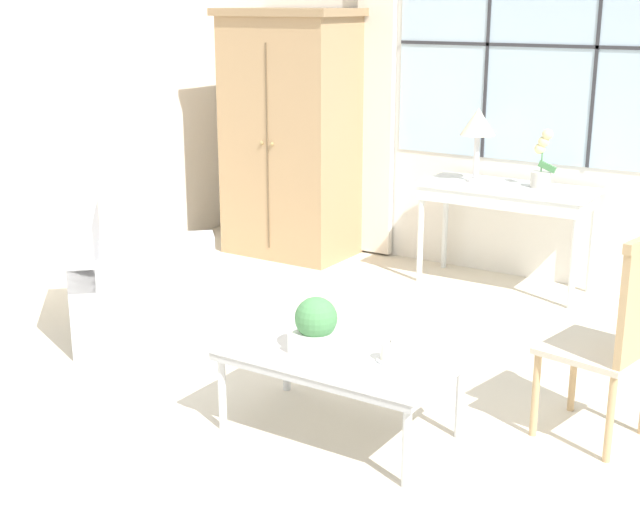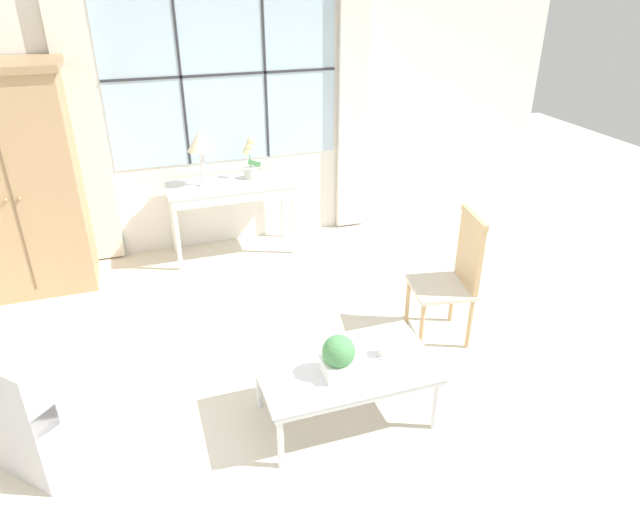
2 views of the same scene
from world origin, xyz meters
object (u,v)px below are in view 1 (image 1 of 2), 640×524
at_px(console_table, 507,197).
at_px(pillar_candle, 390,353).
at_px(coffee_table, 340,358).
at_px(armchair_upholstered, 142,293).
at_px(armoire, 291,134).
at_px(potted_orchid, 542,165).
at_px(side_chair_wooden, 618,329).
at_px(potted_plant_small, 316,325).
at_px(table_lamp, 478,124).

height_order(console_table, pillar_candle, console_table).
xyz_separation_m(coffee_table, pillar_candle, (0.27, -0.00, 0.09)).
height_order(console_table, armchair_upholstered, armchair_upholstered).
bearing_deg(armoire, armchair_upholstered, -81.96).
relative_size(potted_orchid, coffee_table, 0.37).
distance_m(potted_orchid, side_chair_wooden, 2.39).
distance_m(armchair_upholstered, coffee_table, 1.83).
relative_size(armchair_upholstered, pillar_candle, 9.66).
bearing_deg(armchair_upholstered, console_table, 54.29).
xyz_separation_m(armoire, side_chair_wooden, (3.19, -1.96, -0.42)).
distance_m(armoire, armchair_upholstered, 2.24).
distance_m(armoire, side_chair_wooden, 3.76).
distance_m(console_table, side_chair_wooden, 2.43).
bearing_deg(coffee_table, pillar_candle, -0.35).
height_order(armoire, side_chair_wooden, armoire).
bearing_deg(potted_plant_small, armoire, 126.55).
distance_m(potted_orchid, armchair_upholstered, 2.91).
relative_size(potted_orchid, side_chair_wooden, 0.40).
bearing_deg(console_table, table_lamp, -179.16).
bearing_deg(console_table, armchair_upholstered, -125.71).
distance_m(console_table, table_lamp, 0.57).
bearing_deg(coffee_table, side_chair_wooden, 28.95).
xyz_separation_m(console_table, potted_plant_small, (0.13, -2.73, -0.11)).
bearing_deg(coffee_table, armoire, 128.56).
relative_size(console_table, potted_orchid, 2.98).
bearing_deg(potted_plant_small, pillar_candle, 13.17).
bearing_deg(table_lamp, armoire, -177.82).
distance_m(table_lamp, potted_orchid, 0.54).
bearing_deg(armchair_upholstered, side_chair_wooden, 2.67).
bearing_deg(armoire, pillar_candle, -47.98).
bearing_deg(armchair_upholstered, table_lamp, 58.91).
relative_size(console_table, armchair_upholstered, 1.03).
distance_m(console_table, coffee_table, 2.67).
distance_m(coffee_table, potted_plant_small, 0.21).
bearing_deg(armchair_upholstered, potted_plant_small, -18.83).
xyz_separation_m(armoire, console_table, (1.85, 0.06, -0.32)).
relative_size(table_lamp, side_chair_wooden, 0.52).
height_order(armchair_upholstered, side_chair_wooden, side_chair_wooden).
relative_size(armoire, coffee_table, 1.78).
bearing_deg(side_chair_wooden, potted_orchid, 118.32).
xyz_separation_m(potted_orchid, coffee_table, (-0.01, -2.70, -0.53)).
bearing_deg(console_table, side_chair_wooden, -56.49).
height_order(console_table, potted_orchid, potted_orchid).
xyz_separation_m(armoire, pillar_candle, (2.33, -2.58, -0.52)).
height_order(console_table, coffee_table, console_table).
bearing_deg(pillar_candle, table_lamp, 105.50).
bearing_deg(potted_orchid, side_chair_wooden, -61.68).
bearing_deg(armoire, table_lamp, 2.18).
distance_m(coffee_table, pillar_candle, 0.28).
xyz_separation_m(potted_orchid, side_chair_wooden, (1.12, -2.08, -0.35)).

